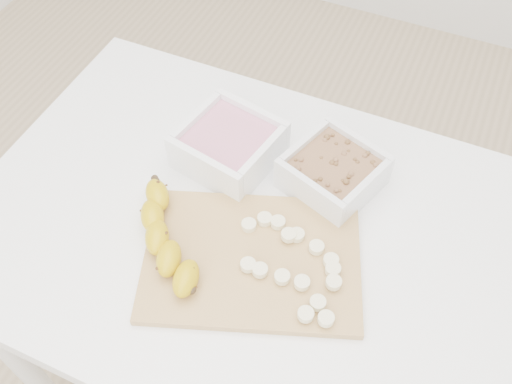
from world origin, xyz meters
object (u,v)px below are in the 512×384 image
at_px(table, 250,253).
at_px(banana, 167,239).
at_px(bowl_granola, 333,172).
at_px(cutting_board, 252,259).
at_px(bowl_yogurt, 229,145).

relative_size(table, banana, 4.33).
bearing_deg(banana, bowl_granola, 17.11).
bearing_deg(table, cutting_board, -61.73).
xyz_separation_m(bowl_yogurt, cutting_board, (0.13, -0.19, -0.03)).
height_order(bowl_granola, banana, bowl_granola).
bearing_deg(banana, bowl_yogurt, 55.39).
distance_m(bowl_granola, cutting_board, 0.22).
height_order(table, bowl_yogurt, bowl_yogurt).
bearing_deg(table, bowl_yogurt, 127.81).
height_order(cutting_board, banana, banana).
xyz_separation_m(table, banana, (-0.10, -0.10, 0.13)).
xyz_separation_m(bowl_yogurt, bowl_granola, (0.20, 0.02, -0.00)).
xyz_separation_m(table, bowl_yogurt, (-0.10, 0.13, 0.14)).
distance_m(table, banana, 0.19).
relative_size(table, bowl_yogurt, 5.17).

